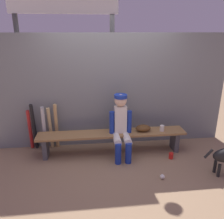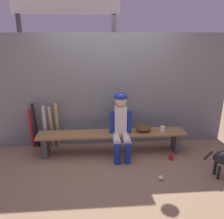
# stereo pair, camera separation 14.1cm
# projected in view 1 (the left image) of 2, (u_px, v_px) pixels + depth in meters

# --- Properties ---
(ground_plane) EXTENTS (30.00, 30.00, 0.00)m
(ground_plane) POSITION_uv_depth(u_px,v_px,m) (112.00, 153.00, 4.40)
(ground_plane) COLOR #937556
(chainlink_fence) EXTENTS (4.62, 0.03, 2.18)m
(chainlink_fence) POSITION_uv_depth(u_px,v_px,m) (109.00, 92.00, 4.45)
(chainlink_fence) COLOR slate
(chainlink_fence) RESTS_ON ground_plane
(dugout_bench) EXTENTS (2.74, 0.36, 0.42)m
(dugout_bench) POSITION_uv_depth(u_px,v_px,m) (112.00, 137.00, 4.29)
(dugout_bench) COLOR olive
(dugout_bench) RESTS_ON ground_plane
(player_seated) EXTENTS (0.41, 0.55, 1.15)m
(player_seated) POSITION_uv_depth(u_px,v_px,m) (121.00, 125.00, 4.12)
(player_seated) COLOR silver
(player_seated) RESTS_ON ground_plane
(baseball_glove) EXTENTS (0.28, 0.20, 0.12)m
(baseball_glove) POSITION_uv_depth(u_px,v_px,m) (143.00, 128.00, 4.31)
(baseball_glove) COLOR #593819
(baseball_glove) RESTS_ON dugout_bench
(bat_wood_tan) EXTENTS (0.09, 0.16, 0.92)m
(bat_wood_tan) POSITION_uv_depth(u_px,v_px,m) (56.00, 126.00, 4.45)
(bat_wood_tan) COLOR tan
(bat_wood_tan) RESTS_ON ground_plane
(bat_wood_natural) EXTENTS (0.09, 0.14, 0.85)m
(bat_wood_natural) POSITION_uv_depth(u_px,v_px,m) (50.00, 128.00, 4.45)
(bat_wood_natural) COLOR tan
(bat_wood_natural) RESTS_ON ground_plane
(bat_aluminum_silver) EXTENTS (0.09, 0.14, 0.89)m
(bat_aluminum_silver) POSITION_uv_depth(u_px,v_px,m) (44.00, 129.00, 4.36)
(bat_aluminum_silver) COLOR #B7B7BC
(bat_aluminum_silver) RESTS_ON ground_plane
(bat_aluminum_black) EXTENTS (0.07, 0.19, 0.94)m
(bat_aluminum_black) POSITION_uv_depth(u_px,v_px,m) (34.00, 127.00, 4.38)
(bat_aluminum_black) COLOR black
(bat_aluminum_black) RESTS_ON ground_plane
(bat_aluminum_red) EXTENTS (0.09, 0.20, 0.82)m
(bat_aluminum_red) POSITION_uv_depth(u_px,v_px,m) (30.00, 130.00, 4.41)
(bat_aluminum_red) COLOR #B22323
(bat_aluminum_red) RESTS_ON ground_plane
(baseball) EXTENTS (0.07, 0.07, 0.07)m
(baseball) POSITION_uv_depth(u_px,v_px,m) (162.00, 177.00, 3.62)
(baseball) COLOR white
(baseball) RESTS_ON ground_plane
(cup_on_ground) EXTENTS (0.08, 0.08, 0.11)m
(cup_on_ground) POSITION_uv_depth(u_px,v_px,m) (171.00, 156.00, 4.19)
(cup_on_ground) COLOR red
(cup_on_ground) RESTS_ON ground_plane
(cup_on_bench) EXTENTS (0.08, 0.08, 0.11)m
(cup_on_bench) POSITION_uv_depth(u_px,v_px,m) (162.00, 128.00, 4.32)
(cup_on_bench) COLOR silver
(cup_on_bench) RESTS_ON dugout_bench
(scoreboard) EXTENTS (2.40, 0.27, 3.54)m
(scoreboard) POSITION_uv_depth(u_px,v_px,m) (68.00, 14.00, 4.52)
(scoreboard) COLOR #3F3F42
(scoreboard) RESTS_ON ground_plane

